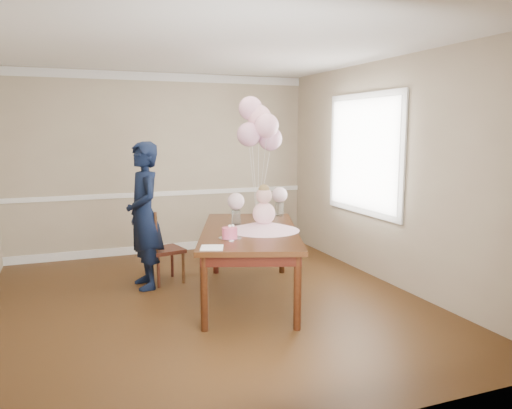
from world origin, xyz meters
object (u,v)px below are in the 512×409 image
birthday_cake (230,233)px  dining_chair_seat (165,250)px  dining_table_top (250,232)px  woman (144,216)px

birthday_cake → dining_chair_seat: size_ratio=0.39×
dining_table_top → woman: size_ratio=1.19×
woman → dining_table_top: bearing=46.8°
dining_chair_seat → woman: 0.53m
dining_table_top → woman: woman is taller
birthday_cake → dining_chair_seat: 1.39m
birthday_cake → dining_chair_seat: bearing=108.6°
dining_chair_seat → woman: woman is taller
dining_table_top → birthday_cake: (-0.35, -0.37, 0.09)m
dining_table_top → woman: bearing=162.2°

